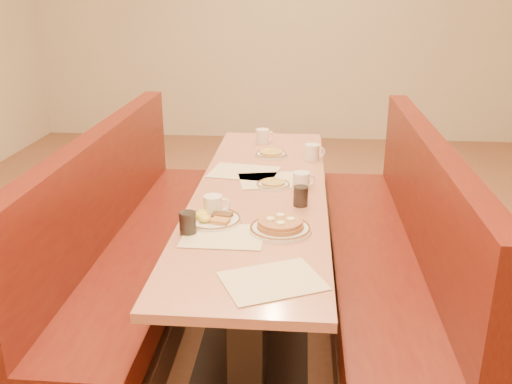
# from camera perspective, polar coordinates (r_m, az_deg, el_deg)

# --- Properties ---
(ground) EXTENTS (8.00, 8.00, 0.00)m
(ground) POSITION_cam_1_polar(r_m,az_deg,el_deg) (3.40, 0.42, -11.81)
(ground) COLOR #9E6647
(ground) RESTS_ON ground
(diner_table) EXTENTS (0.70, 2.50, 0.75)m
(diner_table) POSITION_cam_1_polar(r_m,az_deg,el_deg) (3.22, 0.44, -6.16)
(diner_table) COLOR black
(diner_table) RESTS_ON ground
(booth_left) EXTENTS (0.55, 2.50, 1.05)m
(booth_left) POSITION_cam_1_polar(r_m,az_deg,el_deg) (3.36, -12.19, -5.76)
(booth_left) COLOR #4C3326
(booth_left) RESTS_ON ground
(booth_right) EXTENTS (0.55, 2.50, 1.05)m
(booth_right) POSITION_cam_1_polar(r_m,az_deg,el_deg) (3.26, 13.46, -6.67)
(booth_right) COLOR #4C3326
(booth_right) RESTS_ON ground
(placemat_near_left) EXTENTS (0.36, 0.27, 0.00)m
(placemat_near_left) POSITION_cam_1_polar(r_m,az_deg,el_deg) (2.53, -3.31, -4.40)
(placemat_near_left) COLOR #FBEDC4
(placemat_near_left) RESTS_ON diner_table
(placemat_near_right) EXTENTS (0.44, 0.40, 0.00)m
(placemat_near_right) POSITION_cam_1_polar(r_m,az_deg,el_deg) (2.16, 1.65, -8.87)
(placemat_near_right) COLOR #FBEDC4
(placemat_near_right) RESTS_ON diner_table
(placemat_far_left) EXTENTS (0.43, 0.35, 0.00)m
(placemat_far_left) POSITION_cam_1_polar(r_m,az_deg,el_deg) (3.37, -1.19, 2.03)
(placemat_far_left) COLOR #FBEDC4
(placemat_far_left) RESTS_ON diner_table
(placemat_far_right) EXTENTS (0.42, 0.35, 0.00)m
(placemat_far_right) POSITION_cam_1_polar(r_m,az_deg,el_deg) (3.23, 1.70, 1.20)
(placemat_far_right) COLOR #FBEDC4
(placemat_far_right) RESTS_ON diner_table
(pancake_plate) EXTENTS (0.28, 0.28, 0.06)m
(pancake_plate) POSITION_cam_1_polar(r_m,az_deg,el_deg) (2.57, 2.45, -3.48)
(pancake_plate) COLOR white
(pancake_plate) RESTS_ON diner_table
(eggs_plate) EXTENTS (0.27, 0.27, 0.05)m
(eggs_plate) POSITION_cam_1_polar(r_m,az_deg,el_deg) (2.68, -4.40, -2.67)
(eggs_plate) COLOR white
(eggs_plate) RESTS_ON diner_table
(extra_plate_mid) EXTENTS (0.19, 0.19, 0.04)m
(extra_plate_mid) POSITION_cam_1_polar(r_m,az_deg,el_deg) (3.14, 1.72, 0.81)
(extra_plate_mid) COLOR white
(extra_plate_mid) RESTS_ON diner_table
(extra_plate_far) EXTENTS (0.21, 0.21, 0.04)m
(extra_plate_far) POSITION_cam_1_polar(r_m,az_deg,el_deg) (3.69, 1.52, 3.84)
(extra_plate_far) COLOR white
(extra_plate_far) RESTS_ON diner_table
(coffee_mug_a) EXTENTS (0.13, 0.09, 0.10)m
(coffee_mug_a) POSITION_cam_1_polar(r_m,az_deg,el_deg) (3.08, 4.61, 1.12)
(coffee_mug_a) COLOR white
(coffee_mug_a) RESTS_ON diner_table
(coffee_mug_b) EXTENTS (0.13, 0.09, 0.10)m
(coffee_mug_b) POSITION_cam_1_polar(r_m,az_deg,el_deg) (2.74, -4.23, -1.32)
(coffee_mug_b) COLOR white
(coffee_mug_b) RESTS_ON diner_table
(coffee_mug_c) EXTENTS (0.13, 0.09, 0.10)m
(coffee_mug_c) POSITION_cam_1_polar(r_m,az_deg,el_deg) (3.62, 5.67, 4.01)
(coffee_mug_c) COLOR white
(coffee_mug_c) RESTS_ON diner_table
(coffee_mug_d) EXTENTS (0.13, 0.09, 0.10)m
(coffee_mug_d) POSITION_cam_1_polar(r_m,az_deg,el_deg) (3.99, 0.70, 5.62)
(coffee_mug_d) COLOR white
(coffee_mug_d) RESTS_ON diner_table
(soda_tumbler_near) EXTENTS (0.08, 0.08, 0.10)m
(soda_tumbler_near) POSITION_cam_1_polar(r_m,az_deg,el_deg) (2.55, -6.84, -3.11)
(soda_tumbler_near) COLOR black
(soda_tumbler_near) RESTS_ON diner_table
(soda_tumbler_mid) EXTENTS (0.07, 0.07, 0.10)m
(soda_tumbler_mid) POSITION_cam_1_polar(r_m,az_deg,el_deg) (2.86, 4.49, -0.42)
(soda_tumbler_mid) COLOR black
(soda_tumbler_mid) RESTS_ON diner_table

